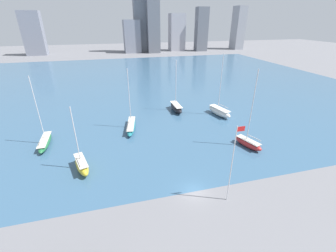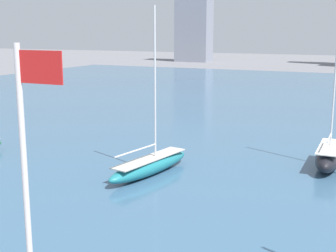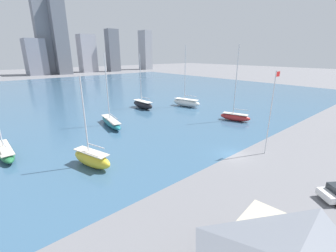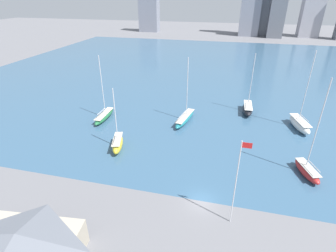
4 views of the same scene
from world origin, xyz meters
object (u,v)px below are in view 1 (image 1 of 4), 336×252
flag_pole (232,163)px  sailboat_teal (131,126)px  sailboat_red (248,142)px  sailboat_black (176,107)px  sailboat_yellow (82,165)px  sailboat_white (219,111)px  sailboat_green (45,142)px

flag_pole → sailboat_teal: 31.13m
sailboat_red → sailboat_black: (-9.02, 23.97, 0.12)m
sailboat_yellow → sailboat_black: 34.44m
flag_pole → sailboat_white: size_ratio=0.73×
sailboat_red → sailboat_black: size_ratio=1.13×
sailboat_red → sailboat_yellow: sailboat_red is taller
sailboat_white → sailboat_black: bearing=136.0°
sailboat_teal → sailboat_green: size_ratio=0.99×
sailboat_green → sailboat_black: (33.47, 12.17, 0.28)m
flag_pole → sailboat_yellow: 26.34m
sailboat_green → sailboat_white: bearing=6.2°
sailboat_red → sailboat_yellow: size_ratio=1.36×
flag_pole → sailboat_green: 39.93m
sailboat_white → sailboat_black: size_ratio=1.16×
sailboat_red → sailboat_green: 44.10m
flag_pole → sailboat_teal: sailboat_teal is taller
sailboat_white → sailboat_red: sailboat_white is taller
sailboat_yellow → sailboat_green: sailboat_green is taller
sailboat_white → sailboat_green: 44.85m
flag_pole → sailboat_green: sailboat_green is taller
sailboat_green → sailboat_black: bearing=18.6°
sailboat_yellow → sailboat_black: (24.90, 23.79, -0.04)m
flag_pole → sailboat_yellow: flag_pole is taller
sailboat_black → flag_pole: bearing=-95.5°
sailboat_teal → sailboat_yellow: (-10.51, -14.93, 0.31)m
sailboat_yellow → sailboat_teal: bearing=38.5°
sailboat_white → sailboat_green: bearing=173.4°
sailboat_red → flag_pole: bearing=-150.4°
sailboat_yellow → sailboat_white: bearing=9.5°
sailboat_teal → sailboat_red: size_ratio=0.90×
sailboat_white → sailboat_yellow: (-35.89, -17.47, -0.00)m
sailboat_green → sailboat_black: sailboat_green is taller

